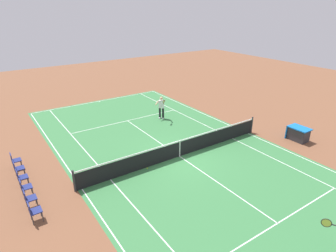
% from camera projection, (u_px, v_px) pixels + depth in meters
% --- Properties ---
extents(ground_plane, '(60.00, 60.00, 0.00)m').
position_uv_depth(ground_plane, '(180.00, 156.00, 15.99)').
color(ground_plane, brown).
extents(court_slab, '(24.20, 11.40, 0.00)m').
position_uv_depth(court_slab, '(180.00, 156.00, 15.99)').
color(court_slab, '#387A42').
rests_on(court_slab, ground_plane).
extents(court_line_markings, '(23.85, 11.05, 0.01)m').
position_uv_depth(court_line_markings, '(180.00, 156.00, 15.99)').
color(court_line_markings, white).
rests_on(court_line_markings, ground_plane).
extents(tennis_net, '(0.10, 11.70, 1.08)m').
position_uv_depth(tennis_net, '(180.00, 148.00, 15.80)').
color(tennis_net, '#2D2D33').
rests_on(tennis_net, ground_plane).
extents(tennis_player_near, '(1.13, 0.74, 1.70)m').
position_uv_depth(tennis_player_near, '(161.00, 107.00, 20.93)').
color(tennis_player_near, black).
rests_on(tennis_player_near, ground_plane).
extents(tennis_ball, '(0.07, 0.07, 0.07)m').
position_uv_depth(tennis_ball, '(147.00, 168.00, 14.76)').
color(tennis_ball, '#CCE01E').
rests_on(tennis_ball, ground_plane).
extents(spectator_chair_0, '(0.44, 0.44, 0.88)m').
position_uv_depth(spectator_chair_0, '(33.00, 210.00, 11.01)').
color(spectator_chair_0, '#38383D').
rests_on(spectator_chair_0, ground_plane).
extents(spectator_chair_1, '(0.44, 0.44, 0.88)m').
position_uv_depth(spectator_chair_1, '(28.00, 198.00, 11.73)').
color(spectator_chair_1, '#38383D').
rests_on(spectator_chair_1, ground_plane).
extents(spectator_chair_2, '(0.44, 0.44, 0.88)m').
position_uv_depth(spectator_chair_2, '(24.00, 187.00, 12.45)').
color(spectator_chair_2, '#38383D').
rests_on(spectator_chair_2, ground_plane).
extents(spectator_chair_3, '(0.44, 0.44, 0.88)m').
position_uv_depth(spectator_chair_3, '(21.00, 177.00, 13.16)').
color(spectator_chair_3, '#38383D').
rests_on(spectator_chair_3, ground_plane).
extents(spectator_chair_4, '(0.44, 0.44, 0.88)m').
position_uv_depth(spectator_chair_4, '(17.00, 168.00, 13.88)').
color(spectator_chair_4, '#38383D').
rests_on(spectator_chair_4, ground_plane).
extents(spectator_chair_5, '(0.44, 0.44, 0.88)m').
position_uv_depth(spectator_chair_5, '(14.00, 160.00, 14.60)').
color(spectator_chair_5, '#38383D').
rests_on(spectator_chair_5, ground_plane).
extents(equipment_cart_tarped, '(1.25, 0.84, 0.85)m').
position_uv_depth(equipment_cart_tarped, '(298.00, 134.00, 17.75)').
color(equipment_cart_tarped, '#2D2D33').
rests_on(equipment_cart_tarped, ground_plane).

